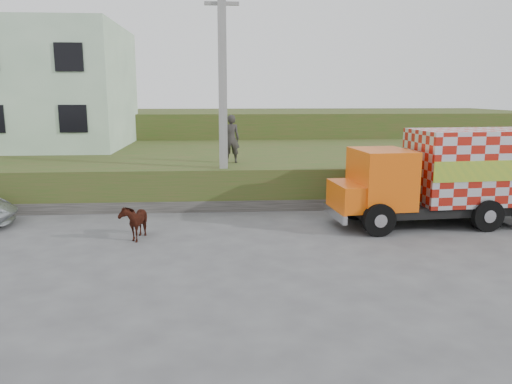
{
  "coord_description": "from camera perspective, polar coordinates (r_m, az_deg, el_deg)",
  "views": [
    {
      "loc": [
        -1.09,
        -13.43,
        4.14
      ],
      "look_at": [
        -0.07,
        1.01,
        1.3
      ],
      "focal_mm": 35.0,
      "sensor_mm": 36.0,
      "label": 1
    }
  ],
  "objects": [
    {
      "name": "building",
      "position": [
        28.23,
        -25.05,
        10.81
      ],
      "size": [
        10.0,
        8.0,
        6.0
      ],
      "primitive_type": "cube",
      "color": "silver",
      "rests_on": "embankment"
    },
    {
      "name": "utility_pole",
      "position": [
        18.03,
        -3.81,
        10.87
      ],
      "size": [
        1.2,
        0.3,
        8.0
      ],
      "color": "gray",
      "rests_on": "ground"
    },
    {
      "name": "pedestrian",
      "position": [
        19.54,
        -2.89,
        6.09
      ],
      "size": [
        0.72,
        0.51,
        1.88
      ],
      "primitive_type": "imported",
      "rotation": [
        0.0,
        0.0,
        3.23
      ],
      "color": "#2F2D2A",
      "rests_on": "embankment"
    },
    {
      "name": "ground",
      "position": [
        14.1,
        0.58,
        -5.98
      ],
      "size": [
        120.0,
        120.0,
        0.0
      ],
      "primitive_type": "plane",
      "color": "#474749",
      "rests_on": "ground"
    },
    {
      "name": "cow",
      "position": [
        14.94,
        -13.7,
        -3.2
      ],
      "size": [
        0.74,
        1.33,
        1.06
      ],
      "primitive_type": "imported",
      "rotation": [
        0.0,
        0.0,
        -0.14
      ],
      "color": "#35110D",
      "rests_on": "ground"
    },
    {
      "name": "embankment_far",
      "position": [
        35.55,
        -2.28,
        6.83
      ],
      "size": [
        40.0,
        12.0,
        3.0
      ],
      "primitive_type": "cube",
      "color": "#31511B",
      "rests_on": "ground"
    },
    {
      "name": "embankment",
      "position": [
        23.7,
        -1.36,
        2.87
      ],
      "size": [
        40.0,
        12.0,
        1.5
      ],
      "primitive_type": "cube",
      "color": "#31511B",
      "rests_on": "ground"
    },
    {
      "name": "retaining_strip",
      "position": [
        18.09,
        -6.82,
        -1.56
      ],
      "size": [
        16.0,
        0.5,
        0.4
      ],
      "primitive_type": "cube",
      "color": "#595651",
      "rests_on": "ground"
    },
    {
      "name": "cargo_truck",
      "position": [
        17.14,
        21.24,
        1.71
      ],
      "size": [
        6.99,
        2.86,
        3.05
      ],
      "rotation": [
        0.0,
        0.0,
        0.08
      ],
      "color": "black",
      "rests_on": "ground"
    }
  ]
}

